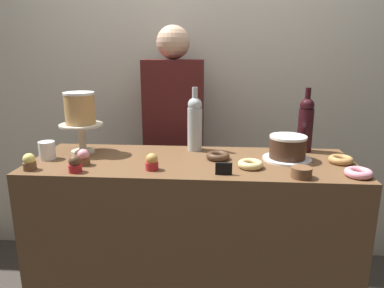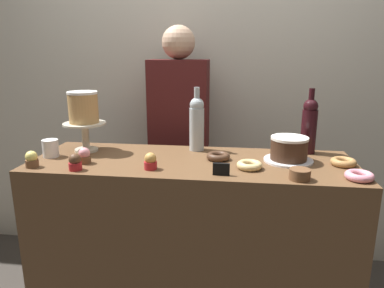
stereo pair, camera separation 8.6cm
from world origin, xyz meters
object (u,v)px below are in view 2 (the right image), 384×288
at_px(chocolate_round_cake, 289,148).
at_px(wine_bottle_dark_red, 309,125).
at_px(cupcake_chocolate, 75,162).
at_px(cookie_stack, 300,174).
at_px(donut_pink, 359,176).
at_px(price_sign_chalkboard, 221,169).
at_px(coffee_cup_ceramic, 51,148).
at_px(wine_bottle_clear, 197,123).
at_px(barista_figure, 180,149).
at_px(donut_maple, 343,162).
at_px(cupcake_strawberry, 84,156).
at_px(donut_chocolate, 218,156).
at_px(donut_glazed, 249,165).
at_px(cupcake_lemon, 32,160).
at_px(white_layer_cake, 83,107).
at_px(cupcake_caramel, 150,161).
at_px(cake_stand_pedestal, 85,132).

bearing_deg(chocolate_round_cake, wine_bottle_dark_red, 55.20).
bearing_deg(cupcake_chocolate, cookie_stack, 0.23).
relative_size(donut_pink, price_sign_chalkboard, 1.60).
bearing_deg(coffee_cup_ceramic, wine_bottle_clear, 17.37).
bearing_deg(wine_bottle_dark_red, barista_figure, 152.63).
bearing_deg(coffee_cup_ceramic, cookie_stack, -8.53).
xyz_separation_m(donut_maple, barista_figure, (-0.84, 0.57, -0.13)).
relative_size(cupcake_strawberry, donut_maple, 0.66).
relative_size(donut_pink, cookie_stack, 1.33).
bearing_deg(donut_pink, price_sign_chalkboard, -178.04).
distance_m(cupcake_strawberry, donut_chocolate, 0.62).
distance_m(donut_chocolate, coffee_cup_ceramic, 0.81).
bearing_deg(price_sign_chalkboard, donut_glazed, 40.47).
relative_size(cupcake_lemon, coffee_cup_ceramic, 0.87).
distance_m(wine_bottle_clear, price_sign_chalkboard, 0.42).
height_order(wine_bottle_dark_red, donut_glazed, wine_bottle_dark_red).
bearing_deg(coffee_cup_ceramic, donut_glazed, -3.58).
bearing_deg(cupcake_lemon, donut_maple, 8.42).
distance_m(wine_bottle_dark_red, coffee_cup_ceramic, 1.28).
distance_m(cupcake_chocolate, donut_maple, 1.19).
bearing_deg(cupcake_strawberry, barista_figure, 64.69).
relative_size(white_layer_cake, cupcake_chocolate, 2.12).
distance_m(wine_bottle_dark_red, cupcake_caramel, 0.82).
height_order(wine_bottle_dark_red, donut_chocolate, wine_bottle_dark_red).
xyz_separation_m(cupcake_lemon, donut_pink, (1.39, 0.02, -0.02)).
bearing_deg(cupcake_strawberry, wine_bottle_dark_red, 16.81).
bearing_deg(cupcake_caramel, wine_bottle_clear, 64.34).
bearing_deg(white_layer_cake, chocolate_round_cake, -2.85).
height_order(cupcake_lemon, coffee_cup_ceramic, coffee_cup_ceramic).
bearing_deg(barista_figure, cupcake_strawberry, -115.31).
bearing_deg(donut_glazed, wine_bottle_clear, 134.00).
bearing_deg(chocolate_round_cake, cookie_stack, -86.94).
relative_size(wine_bottle_clear, cupcake_caramel, 4.38).
xyz_separation_m(wine_bottle_dark_red, cupcake_caramel, (-0.72, -0.36, -0.11)).
xyz_separation_m(wine_bottle_clear, donut_maple, (0.69, -0.17, -0.13)).
xyz_separation_m(chocolate_round_cake, price_sign_chalkboard, (-0.30, -0.23, -0.04)).
relative_size(cupcake_lemon, price_sign_chalkboard, 1.06).
height_order(wine_bottle_clear, barista_figure, barista_figure).
bearing_deg(chocolate_round_cake, wine_bottle_clear, 162.43).
height_order(wine_bottle_dark_red, cupcake_lemon, wine_bottle_dark_red).
xyz_separation_m(cake_stand_pedestal, cupcake_caramel, (0.40, -0.25, -0.07)).
distance_m(wine_bottle_dark_red, cookie_stack, 0.44).
bearing_deg(cupcake_lemon, chocolate_round_cake, 11.71).
distance_m(price_sign_chalkboard, barista_figure, 0.84).
bearing_deg(cupcake_lemon, wine_bottle_clear, 28.72).
xyz_separation_m(cupcake_chocolate, donut_chocolate, (0.60, 0.23, -0.02)).
distance_m(cupcake_caramel, barista_figure, 0.74).
bearing_deg(barista_figure, price_sign_chalkboard, -68.45).
xyz_separation_m(wine_bottle_dark_red, donut_chocolate, (-0.44, -0.18, -0.13)).
distance_m(white_layer_cake, donut_glazed, 0.87).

